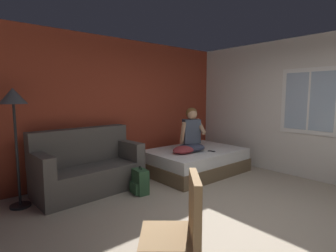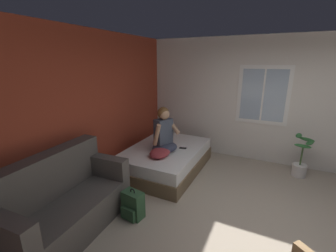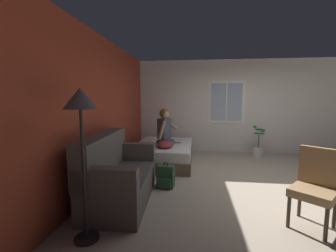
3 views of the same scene
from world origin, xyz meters
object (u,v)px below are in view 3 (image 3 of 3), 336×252
throw_pillow (165,144)px  floor_lamp (81,114)px  person_seated (165,130)px  backpack (166,177)px  potted_plant (258,146)px  side_chair (315,185)px  cell_phone (178,143)px  bed (164,153)px  couch (118,176)px

throw_pillow → floor_lamp: 2.92m
person_seated → backpack: person_seated is taller
throw_pillow → potted_plant: potted_plant is taller
side_chair → person_seated: person_seated is taller
side_chair → throw_pillow: (2.11, 2.15, 0.02)m
cell_phone → floor_lamp: (-3.28, 0.77, 0.94)m
cell_phone → throw_pillow: bearing=142.4°
bed → floor_lamp: 3.41m
throw_pillow → floor_lamp: (-2.73, 0.53, 0.88)m
floor_lamp → potted_plant: size_ratio=2.00×
couch → cell_phone: 2.39m
side_chair → cell_phone: side_chair is taller
couch → bed: bearing=-11.0°
bed → side_chair: (-2.55, -2.25, 0.30)m
couch → backpack: size_ratio=3.80×
cell_phone → floor_lamp: 3.50m
throw_pillow → potted_plant: (1.31, -2.39, -0.25)m
person_seated → cell_phone: (0.29, -0.28, -0.35)m
floor_lamp → side_chair: bearing=-77.0°
cell_phone → potted_plant: potted_plant is taller
backpack → floor_lamp: size_ratio=0.27×
cell_phone → floor_lamp: bearing=152.4°
throw_pillow → cell_phone: bearing=-23.2°
couch → side_chair: couch is taller
bed → potted_plant: 2.64m
couch → backpack: bearing=-48.9°
side_chair → potted_plant: (3.42, -0.24, -0.23)m
couch → throw_pillow: (1.72, -0.52, 0.16)m
side_chair → potted_plant: bearing=-3.9°
floor_lamp → potted_plant: (4.04, -2.92, -1.13)m
person_seated → throw_pillow: size_ratio=1.82×
side_chair → floor_lamp: bearing=103.0°
bed → cell_phone: bearing=-70.8°
throw_pillow → couch: bearing=163.2°
bed → couch: 2.20m
couch → throw_pillow: bearing=-16.8°
side_chair → cell_phone: bearing=35.8°
potted_plant → throw_pillow: bearing=118.7°
bed → backpack: size_ratio=4.32×
cell_phone → floor_lamp: size_ratio=0.08×
side_chair → throw_pillow: side_chair is taller
floor_lamp → potted_plant: 5.12m
person_seated → cell_phone: 0.53m
bed → person_seated: bearing=-162.4°
person_seated → throw_pillow: person_seated is taller
bed → floor_lamp: floor_lamp is taller
couch → side_chair: 2.71m
side_chair → couch: bearing=81.6°
backpack → cell_phone: 1.70m
couch → floor_lamp: 1.45m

